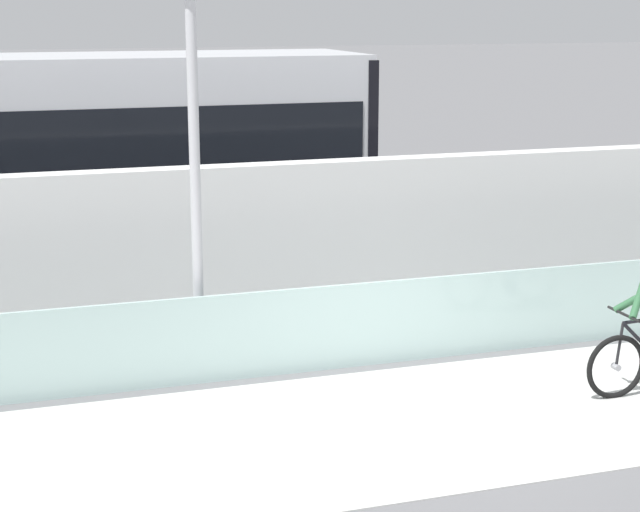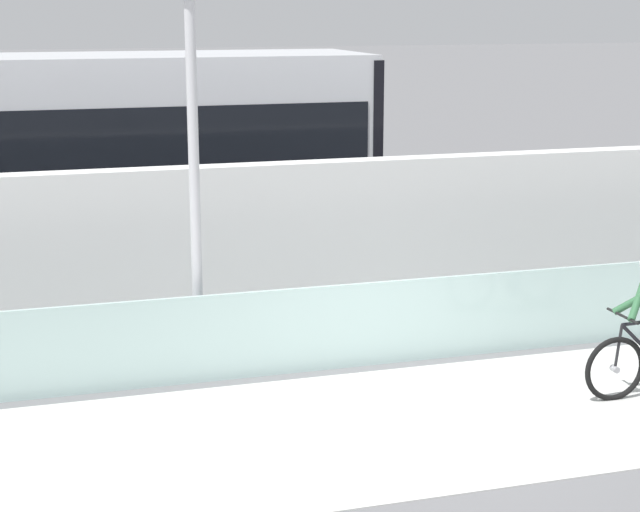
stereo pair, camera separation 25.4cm
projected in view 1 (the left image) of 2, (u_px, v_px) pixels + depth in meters
ground_plane at (436, 421)px, 10.77m from camera, size 200.00×200.00×0.00m
bike_path_deck at (436, 421)px, 10.77m from camera, size 32.00×3.20×0.01m
glass_parapet at (373, 324)px, 12.37m from camera, size 32.00×0.05×1.01m
concrete_barrier_wall at (326, 243)px, 13.90m from camera, size 32.00×0.36×2.19m
tram_rail_near at (276, 278)px, 16.45m from camera, size 32.00×0.08×0.01m
tram_rail_far at (254, 257)px, 17.78m from camera, size 32.00×0.08×0.01m
lamp_post_antenna at (193, 88)px, 11.40m from camera, size 0.28×0.28×5.20m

